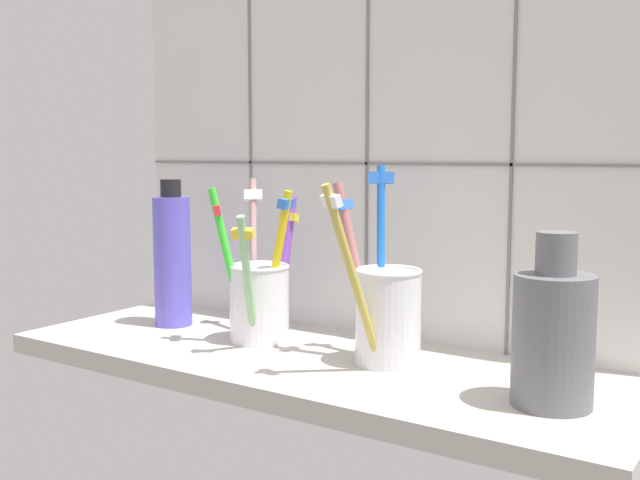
{
  "coord_description": "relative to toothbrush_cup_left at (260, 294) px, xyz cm",
  "views": [
    {
      "loc": [
        40.42,
        -58.89,
        21.77
      ],
      "look_at": [
        0.0,
        1.82,
        13.26
      ],
      "focal_mm": 41.84,
      "sensor_mm": 36.0,
      "label": 1
    }
  ],
  "objects": [
    {
      "name": "soap_bottle",
      "position": [
        -12.89,
        0.25,
        2.76
      ],
      "size": [
        4.27,
        4.27,
        16.82
      ],
      "color": "#6158DC",
      "rests_on": "counter_slab"
    },
    {
      "name": "tile_wall_back",
      "position": [
        7.69,
        10.1,
        15.52
      ],
      "size": [
        64.0,
        2.2,
        45.0
      ],
      "color": "silver",
      "rests_on": "ground"
    },
    {
      "name": "counter_slab",
      "position": [
        7.69,
        -1.9,
        -5.98
      ],
      "size": [
        64.0,
        22.0,
        2.0
      ],
      "primitive_type": "cube",
      "color": "#BCB7AD",
      "rests_on": "ground"
    },
    {
      "name": "toothbrush_cup_left",
      "position": [
        0.0,
        0.0,
        0.0
      ],
      "size": [
        9.67,
        12.5,
        16.97
      ],
      "color": "white",
      "rests_on": "counter_slab"
    },
    {
      "name": "ceramic_vase",
      "position": [
        31.77,
        -3.37,
        0.74
      ],
      "size": [
        6.34,
        6.34,
        13.76
      ],
      "color": "slate",
      "rests_on": "counter_slab"
    },
    {
      "name": "toothbrush_cup_right",
      "position": [
        15.11,
        -0.16,
        0.24
      ],
      "size": [
        9.38,
        12.65,
        18.61
      ],
      "color": "white",
      "rests_on": "counter_slab"
    }
  ]
}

